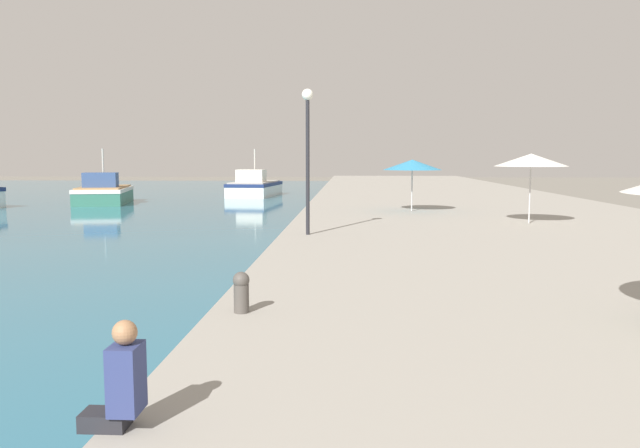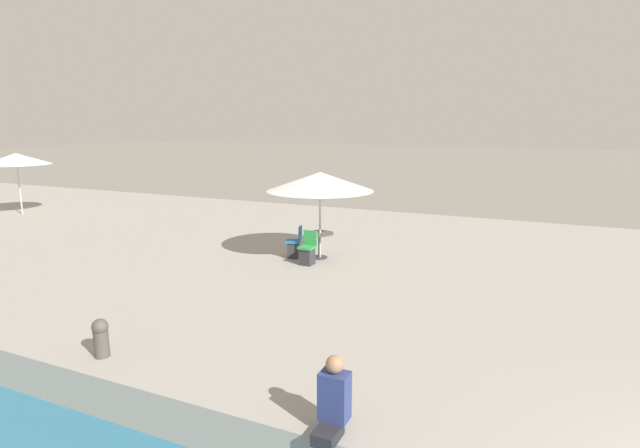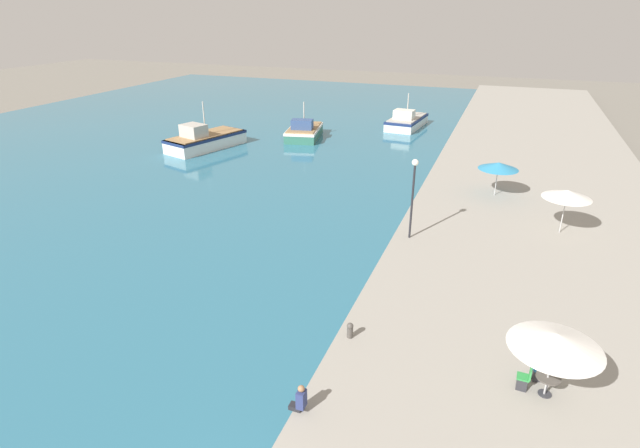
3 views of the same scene
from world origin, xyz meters
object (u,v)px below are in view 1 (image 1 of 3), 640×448
Objects in this scene: cafe_umbrella_white at (531,160)px; mooring_bollard at (241,291)px; cafe_umbrella_striped at (412,165)px; lamppost at (308,136)px; person_at_quay at (122,381)px; fishing_boat_far at (255,187)px; fishing_boat_mid at (104,193)px.

cafe_umbrella_white is 16.20m from mooring_bollard.
cafe_umbrella_striped is 0.58× the size of lamppost.
cafe_umbrella_striped is at bearing 126.79° from cafe_umbrella_white.
mooring_bollard is (-8.32, -13.76, -1.99)m from cafe_umbrella_white.
cafe_umbrella_striped is 23.71m from person_at_quay.
fishing_boat_far is 31.36m from lamppost.
fishing_boat_mid reaches higher than mooring_bollard.
fishing_boat_far reaches higher than mooring_bollard.
cafe_umbrella_white is 6.41m from cafe_umbrella_striped.
fishing_boat_far is at bearing 116.01° from cafe_umbrella_striped.
lamppost is at bearing 87.24° from person_at_quay.
lamppost reaches higher than person_at_quay.
fishing_boat_far is (8.97, 8.68, 0.01)m from fishing_boat_mid.
cafe_umbrella_striped is 4.07× the size of mooring_bollard.
fishing_boat_far is 11.14× the size of mooring_bollard.
fishing_boat_mid is at bearing 115.28° from mooring_bollard.
fishing_boat_mid is 35.25m from mooring_bollard.
lamppost is (0.36, 10.01, 2.74)m from mooring_bollard.
person_at_quay is at bearing -101.76° from cafe_umbrella_striped.
lamppost reaches higher than cafe_umbrella_white.
cafe_umbrella_striped is at bearing 76.64° from mooring_bollard.
cafe_umbrella_striped is (10.57, -21.66, 2.04)m from fishing_boat_far.
fishing_boat_mid is 6.53× the size of person_at_quay.
lamppost reaches higher than cafe_umbrella_striped.
cafe_umbrella_striped is 9.84m from lamppost.
lamppost is (0.69, 14.27, 2.65)m from person_at_quay.
fishing_boat_far is at bearing 98.53° from mooring_bollard.
fishing_boat_mid is 0.90× the size of fishing_boat_far.
cafe_umbrella_white is at bearing -53.21° from cafe_umbrella_striped.
cafe_umbrella_white is at bearing 25.19° from lamppost.
fishing_boat_mid is 12.49m from fishing_boat_far.
cafe_umbrella_striped reaches higher than person_at_quay.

